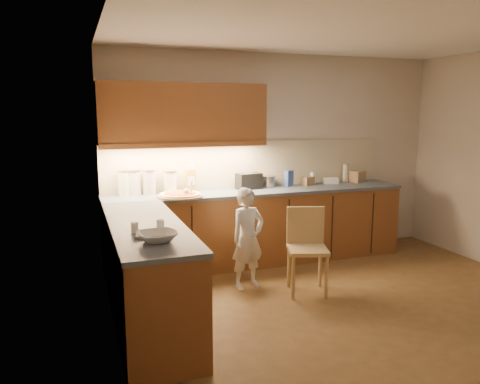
{
  "coord_description": "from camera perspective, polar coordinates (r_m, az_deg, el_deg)",
  "views": [
    {
      "loc": [
        -2.51,
        -3.58,
        1.89
      ],
      "look_at": [
        -0.8,
        1.2,
        1.0
      ],
      "focal_mm": 35.0,
      "sensor_mm": 36.0,
      "label": 1
    }
  ],
  "objects": [
    {
      "name": "l_counter",
      "position": [
        5.28,
        -1.44,
        -5.77
      ],
      "size": [
        3.77,
        2.62,
        0.92
      ],
      "color": "brown",
      "rests_on": "ground"
    },
    {
      "name": "oil_jug",
      "position": [
        5.66,
        -6.05,
        1.51
      ],
      "size": [
        0.12,
        0.09,
        0.32
      ],
      "rotation": [
        0.0,
        0.0,
        0.13
      ],
      "color": "gold",
      "rests_on": "l_counter"
    },
    {
      "name": "upper_cabinets",
      "position": [
        5.54,
        -6.91,
        9.44
      ],
      "size": [
        1.95,
        0.36,
        0.73
      ],
      "color": "brown",
      "rests_on": "ground"
    },
    {
      "name": "canister_c",
      "position": [
        5.55,
        -11.01,
        1.23
      ],
      "size": [
        0.16,
        0.16,
        0.29
      ],
      "rotation": [
        0.0,
        0.0,
        0.41
      ],
      "color": "beige",
      "rests_on": "l_counter"
    },
    {
      "name": "canister_d",
      "position": [
        5.61,
        -8.51,
        1.28
      ],
      "size": [
        0.17,
        0.17,
        0.27
      ],
      "rotation": [
        0.0,
        0.0,
        0.39
      ],
      "color": "silver",
      "rests_on": "l_counter"
    },
    {
      "name": "white_bottle",
      "position": [
        6.29,
        8.89,
        1.69
      ],
      "size": [
        0.07,
        0.07,
        0.16
      ],
      "primitive_type": "cube",
      "rotation": [
        0.0,
        0.0,
        0.27
      ],
      "color": "silver",
      "rests_on": "l_counter"
    },
    {
      "name": "tall_jar",
      "position": [
        6.53,
        12.74,
        2.28
      ],
      "size": [
        0.08,
        0.08,
        0.25
      ],
      "rotation": [
        0.0,
        0.0,
        0.39
      ],
      "color": "beige",
      "rests_on": "l_counter"
    },
    {
      "name": "child",
      "position": [
        5.0,
        0.95,
        -5.67
      ],
      "size": [
        0.45,
        0.35,
        1.09
      ],
      "primitive_type": "imported",
      "rotation": [
        0.0,
        0.0,
        0.25
      ],
      "color": "silver",
      "rests_on": "ground"
    },
    {
      "name": "steel_pot",
      "position": [
        6.01,
        3.48,
        1.32
      ],
      "size": [
        0.19,
        0.19,
        0.14
      ],
      "color": "#A7A6AB",
      "rests_on": "l_counter"
    },
    {
      "name": "toaster",
      "position": [
        5.83,
        1.09,
        1.36
      ],
      "size": [
        0.33,
        0.22,
        0.2
      ],
      "rotation": [
        0.0,
        0.0,
        0.15
      ],
      "color": "black",
      "rests_on": "l_counter"
    },
    {
      "name": "spice_jar_a",
      "position": [
        3.86,
        -12.72,
        -4.22
      ],
      "size": [
        0.07,
        0.07,
        0.08
      ],
      "primitive_type": "cylinder",
      "rotation": [
        0.0,
        0.0,
        0.2
      ],
      "color": "silver",
      "rests_on": "l_counter"
    },
    {
      "name": "canister_b",
      "position": [
        5.56,
        -12.79,
        1.19
      ],
      "size": [
        0.17,
        0.17,
        0.29
      ],
      "rotation": [
        0.0,
        0.0,
        0.12
      ],
      "color": "white",
      "rests_on": "l_counter"
    },
    {
      "name": "card_box_b",
      "position": [
        6.59,
        14.08,
        1.86
      ],
      "size": [
        0.25,
        0.23,
        0.16
      ],
      "primitive_type": "cube",
      "rotation": [
        0.0,
        0.0,
        0.43
      ],
      "color": "tan",
      "rests_on": "l_counter"
    },
    {
      "name": "mixing_bowl",
      "position": [
        3.57,
        -10.01,
        -5.36
      ],
      "size": [
        0.31,
        0.31,
        0.07
      ],
      "primitive_type": "imported",
      "rotation": [
        0.0,
        0.0,
        0.1
      ],
      "color": "white",
      "rests_on": "l_counter"
    },
    {
      "name": "blue_box",
      "position": [
        6.07,
        5.97,
        1.68
      ],
      "size": [
        0.12,
        0.1,
        0.21
      ],
      "primitive_type": "cube",
      "rotation": [
        0.0,
        0.0,
        0.34
      ],
      "color": "#3652A3",
      "rests_on": "l_counter"
    },
    {
      "name": "card_box_a",
      "position": [
        6.21,
        8.28,
        1.36
      ],
      "size": [
        0.18,
        0.15,
        0.11
      ],
      "primitive_type": "cube",
      "rotation": [
        0.0,
        0.0,
        0.29
      ],
      "color": "tan",
      "rests_on": "l_counter"
    },
    {
      "name": "wooden_chair",
      "position": [
        4.97,
        8.13,
        -6.23
      ],
      "size": [
        0.5,
        0.5,
        0.88
      ],
      "rotation": [
        0.0,
        0.0,
        -0.32
      ],
      "color": "tan",
      "rests_on": "ground"
    },
    {
      "name": "flat_pack",
      "position": [
        6.38,
        10.94,
        1.36
      ],
      "size": [
        0.22,
        0.18,
        0.08
      ],
      "primitive_type": "cube",
      "rotation": [
        0.0,
        0.0,
        -0.25
      ],
      "color": "white",
      "rests_on": "l_counter"
    },
    {
      "name": "spice_jar_b",
      "position": [
        3.91,
        -9.69,
        -3.93
      ],
      "size": [
        0.07,
        0.07,
        0.08
      ],
      "primitive_type": "cylinder",
      "rotation": [
        0.0,
        0.0,
        -0.12
      ],
      "color": "white",
      "rests_on": "l_counter"
    },
    {
      "name": "backsplash",
      "position": [
        6.0,
        1.29,
        3.43
      ],
      "size": [
        3.75,
        0.02,
        0.58
      ],
      "primitive_type": "cube",
      "color": "beige",
      "rests_on": "l_counter"
    },
    {
      "name": "pizza_on_board",
      "position": [
        5.33,
        -7.28,
        -0.36
      ],
      "size": [
        0.52,
        0.52,
        0.21
      ],
      "rotation": [
        0.0,
        0.0,
        0.27
      ],
      "color": "#A27A51",
      "rests_on": "l_counter"
    },
    {
      "name": "canister_a",
      "position": [
        5.53,
        -13.96,
        1.12
      ],
      "size": [
        0.15,
        0.15,
        0.3
      ],
      "rotation": [
        0.0,
        0.0,
        -0.36
      ],
      "color": "white",
      "rests_on": "l_counter"
    },
    {
      "name": "dough_cloth",
      "position": [
        3.76,
        -10.35,
        -5.0
      ],
      "size": [
        0.32,
        0.28,
        0.02
      ],
      "primitive_type": "cube",
      "rotation": [
        0.0,
        0.0,
        -0.19
      ],
      "color": "silver",
      "rests_on": "l_counter"
    },
    {
      "name": "room",
      "position": [
        4.38,
        15.45,
        6.8
      ],
      "size": [
        4.54,
        4.5,
        2.62
      ],
      "color": "brown",
      "rests_on": "ground"
    }
  ]
}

